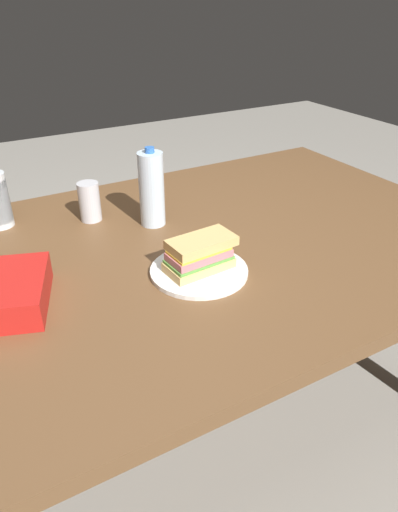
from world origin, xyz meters
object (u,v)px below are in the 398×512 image
(sandwich, at_px, (200,254))
(water_bottle_tall, at_px, (152,189))
(chip_bag, at_px, (13,292))
(soda_can_silver, at_px, (90,202))
(dining_table, at_px, (192,265))
(paper_plate, at_px, (199,271))

(sandwich, bearing_deg, water_bottle_tall, 86.94)
(chip_bag, height_order, soda_can_silver, soda_can_silver)
(dining_table, height_order, paper_plate, paper_plate)
(water_bottle_tall, bearing_deg, dining_table, -76.70)
(sandwich, height_order, chip_bag, sandwich)
(paper_plate, distance_m, sandwich, 0.05)
(paper_plate, xyz_separation_m, sandwich, (0.00, 0.00, 0.05))
(paper_plate, relative_size, chip_bag, 1.09)
(chip_bag, bearing_deg, water_bottle_tall, -44.01)
(dining_table, bearing_deg, soda_can_silver, 123.85)
(chip_bag, xyz_separation_m, water_bottle_tall, (0.46, 0.23, 0.08))
(chip_bag, bearing_deg, dining_table, -64.17)
(dining_table, distance_m, chip_bag, 0.51)
(paper_plate, distance_m, soda_can_silver, 0.47)
(sandwich, relative_size, water_bottle_tall, 0.78)
(dining_table, height_order, water_bottle_tall, water_bottle_tall)
(dining_table, relative_size, water_bottle_tall, 7.37)
(dining_table, relative_size, paper_plate, 7.06)
(water_bottle_tall, bearing_deg, paper_plate, -93.68)
(soda_can_silver, bearing_deg, sandwich, -72.41)
(soda_can_silver, bearing_deg, dining_table, -56.15)
(paper_plate, bearing_deg, sandwich, 30.70)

